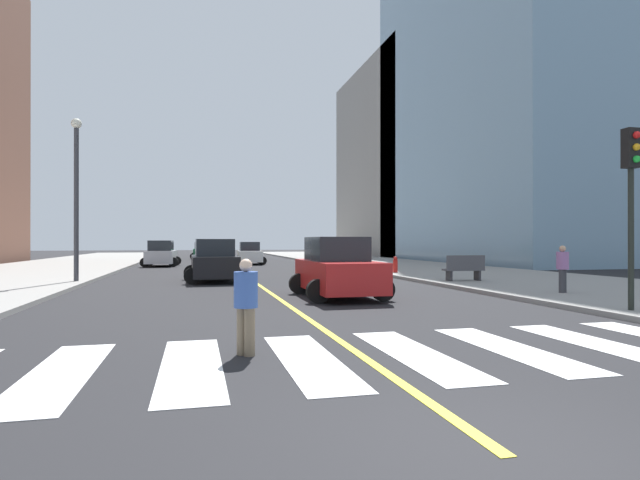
% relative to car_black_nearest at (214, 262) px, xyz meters
% --- Properties ---
extents(ground_plane, '(220.00, 220.00, 0.00)m').
position_rel_car_black_nearest_xyz_m(ground_plane, '(1.80, -20.46, -0.93)').
color(ground_plane, black).
extents(sidewalk_kerb_east, '(10.00, 120.00, 0.15)m').
position_rel_car_black_nearest_xyz_m(sidewalk_kerb_east, '(14.00, -0.46, -0.85)').
color(sidewalk_kerb_east, gray).
rests_on(sidewalk_kerb_east, ground).
extents(crosswalk_paint, '(13.50, 4.00, 0.01)m').
position_rel_car_black_nearest_xyz_m(crosswalk_paint, '(1.80, -16.46, -0.92)').
color(crosswalk_paint, silver).
rests_on(crosswalk_paint, ground).
extents(lane_divider_paint, '(0.16, 80.00, 0.01)m').
position_rel_car_black_nearest_xyz_m(lane_divider_paint, '(1.80, 19.54, -0.92)').
color(lane_divider_paint, yellow).
rests_on(lane_divider_paint, ground).
extents(parking_garage_concrete, '(18.00, 24.00, 24.86)m').
position_rel_car_black_nearest_xyz_m(parking_garage_concrete, '(29.24, 39.59, 11.50)').
color(parking_garage_concrete, gray).
rests_on(parking_garage_concrete, ground).
extents(car_black_nearest, '(2.84, 4.48, 1.98)m').
position_rel_car_black_nearest_xyz_m(car_black_nearest, '(0.00, 0.00, 0.00)').
color(car_black_nearest, black).
rests_on(car_black_nearest, ground).
extents(car_yellow_second, '(2.65, 4.21, 1.86)m').
position_rel_car_black_nearest_xyz_m(car_yellow_second, '(7.14, 5.14, -0.06)').
color(car_yellow_second, gold).
rests_on(car_yellow_second, ground).
extents(car_green_third, '(2.58, 4.07, 1.80)m').
position_rel_car_black_nearest_xyz_m(car_green_third, '(-0.16, 31.82, -0.09)').
color(car_green_third, '#236B42').
rests_on(car_green_third, ground).
extents(car_white_fourth, '(2.67, 4.17, 1.83)m').
position_rel_car_black_nearest_xyz_m(car_white_fourth, '(3.44, 17.64, -0.07)').
color(car_white_fourth, silver).
rests_on(car_white_fourth, ground).
extents(car_red_fifth, '(2.85, 4.55, 2.03)m').
position_rel_car_black_nearest_xyz_m(car_red_fifth, '(3.81, -7.83, 0.02)').
color(car_red_fifth, red).
rests_on(car_red_fifth, ground).
extents(car_silver_sixth, '(2.85, 4.44, 1.94)m').
position_rel_car_black_nearest_xyz_m(car_silver_sixth, '(-3.37, 15.95, -0.02)').
color(car_silver_sixth, '#B7B7BC').
rests_on(car_silver_sixth, ground).
extents(traffic_light_near_corner, '(0.36, 0.41, 4.57)m').
position_rel_car_black_nearest_xyz_m(traffic_light_near_corner, '(9.81, -13.74, 2.45)').
color(traffic_light_near_corner, black).
rests_on(traffic_light_near_corner, sidewalk_kerb_east).
extents(park_bench, '(1.82, 0.61, 1.12)m').
position_rel_car_black_nearest_xyz_m(park_bench, '(10.62, -4.08, -0.24)').
color(park_bench, '#47474C').
rests_on(park_bench, sidewalk_kerb_east).
extents(pedestrian_crossing, '(0.39, 0.39, 1.59)m').
position_rel_car_black_nearest_xyz_m(pedestrian_crossing, '(-0.03, -15.90, -0.05)').
color(pedestrian_crossing, brown).
rests_on(pedestrian_crossing, ground).
extents(pedestrian_waiting_east, '(0.39, 0.39, 1.59)m').
position_rel_car_black_nearest_xyz_m(pedestrian_waiting_east, '(11.17, -9.59, 0.10)').
color(pedestrian_waiting_east, '#38383D').
rests_on(pedestrian_waiting_east, sidewalk_kerb_east).
extents(fire_hydrant, '(0.26, 0.26, 0.89)m').
position_rel_car_black_nearest_xyz_m(fire_hydrant, '(9.94, 2.22, -0.35)').
color(fire_hydrant, red).
rests_on(fire_hydrant, sidewalk_kerb_east).
extents(street_lamp, '(0.44, 0.44, 7.09)m').
position_rel_car_black_nearest_xyz_m(street_lamp, '(-5.90, -0.21, 3.43)').
color(street_lamp, '#38383D').
rests_on(street_lamp, sidewalk_kerb_west).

